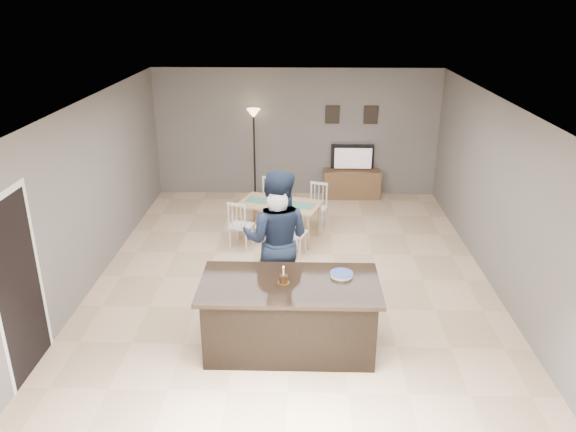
{
  "coord_description": "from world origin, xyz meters",
  "views": [
    {
      "loc": [
        0.14,
        -7.7,
        4.09
      ],
      "look_at": [
        -0.06,
        -0.3,
        1.16
      ],
      "focal_mm": 35.0,
      "sensor_mm": 36.0,
      "label": 1
    }
  ],
  "objects_px": {
    "television": "(353,158)",
    "dining_table": "(280,209)",
    "birthday_cake": "(283,279)",
    "man": "(276,240)",
    "floor_lamp": "(254,129)",
    "kitchen_island": "(290,315)",
    "plate_stack": "(342,274)",
    "tv_console": "(352,184)",
    "woman": "(277,249)"
  },
  "relations": [
    {
      "from": "television",
      "to": "dining_table",
      "type": "relative_size",
      "value": 0.47
    },
    {
      "from": "television",
      "to": "man",
      "type": "height_order",
      "value": "man"
    },
    {
      "from": "kitchen_island",
      "to": "television",
      "type": "height_order",
      "value": "television"
    },
    {
      "from": "birthday_cake",
      "to": "floor_lamp",
      "type": "bearing_deg",
      "value": 98.24
    },
    {
      "from": "kitchen_island",
      "to": "television",
      "type": "bearing_deg",
      "value": 77.99
    },
    {
      "from": "television",
      "to": "tv_console",
      "type": "bearing_deg",
      "value": 90.0
    },
    {
      "from": "birthday_cake",
      "to": "plate_stack",
      "type": "distance_m",
      "value": 0.73
    },
    {
      "from": "television",
      "to": "floor_lamp",
      "type": "xyz_separation_m",
      "value": [
        -2.08,
        -0.05,
        0.61
      ]
    },
    {
      "from": "woman",
      "to": "man",
      "type": "height_order",
      "value": "man"
    },
    {
      "from": "birthday_cake",
      "to": "woman",
      "type": "bearing_deg",
      "value": 97.03
    },
    {
      "from": "television",
      "to": "dining_table",
      "type": "bearing_deg",
      "value": 57.26
    },
    {
      "from": "television",
      "to": "dining_table",
      "type": "distance_m",
      "value": 2.71
    },
    {
      "from": "floor_lamp",
      "to": "birthday_cake",
      "type": "bearing_deg",
      "value": -81.76
    },
    {
      "from": "tv_console",
      "to": "dining_table",
      "type": "relative_size",
      "value": 0.62
    },
    {
      "from": "tv_console",
      "to": "dining_table",
      "type": "distance_m",
      "value": 2.64
    },
    {
      "from": "man",
      "to": "woman",
      "type": "bearing_deg",
      "value": 108.64
    },
    {
      "from": "man",
      "to": "plate_stack",
      "type": "bearing_deg",
      "value": 142.89
    },
    {
      "from": "kitchen_island",
      "to": "birthday_cake",
      "type": "distance_m",
      "value": 0.5
    },
    {
      "from": "plate_stack",
      "to": "birthday_cake",
      "type": "bearing_deg",
      "value": -164.63
    },
    {
      "from": "kitchen_island",
      "to": "plate_stack",
      "type": "bearing_deg",
      "value": 16.65
    },
    {
      "from": "kitchen_island",
      "to": "dining_table",
      "type": "distance_m",
      "value": 3.39
    },
    {
      "from": "television",
      "to": "woman",
      "type": "relative_size",
      "value": 0.52
    },
    {
      "from": "man",
      "to": "dining_table",
      "type": "bearing_deg",
      "value": -80.26
    },
    {
      "from": "kitchen_island",
      "to": "tv_console",
      "type": "height_order",
      "value": "kitchen_island"
    },
    {
      "from": "man",
      "to": "television",
      "type": "bearing_deg",
      "value": -98.47
    },
    {
      "from": "man",
      "to": "floor_lamp",
      "type": "distance_m",
      "value": 4.63
    },
    {
      "from": "man",
      "to": "birthday_cake",
      "type": "relative_size",
      "value": 9.02
    },
    {
      "from": "kitchen_island",
      "to": "man",
      "type": "distance_m",
      "value": 1.19
    },
    {
      "from": "woman",
      "to": "birthday_cake",
      "type": "bearing_deg",
      "value": 105.16
    },
    {
      "from": "television",
      "to": "dining_table",
      "type": "xyz_separation_m",
      "value": [
        -1.46,
        -2.26,
        -0.32
      ]
    },
    {
      "from": "plate_stack",
      "to": "floor_lamp",
      "type": "height_order",
      "value": "floor_lamp"
    },
    {
      "from": "woman",
      "to": "birthday_cake",
      "type": "relative_size",
      "value": 8.0
    },
    {
      "from": "kitchen_island",
      "to": "dining_table",
      "type": "bearing_deg",
      "value": 94.33
    },
    {
      "from": "floor_lamp",
      "to": "television",
      "type": "bearing_deg",
      "value": 1.37
    },
    {
      "from": "plate_stack",
      "to": "tv_console",
      "type": "bearing_deg",
      "value": 83.91
    },
    {
      "from": "man",
      "to": "plate_stack",
      "type": "relative_size",
      "value": 7.05
    },
    {
      "from": "floor_lamp",
      "to": "man",
      "type": "bearing_deg",
      "value": -81.51
    },
    {
      "from": "kitchen_island",
      "to": "birthday_cake",
      "type": "relative_size",
      "value": 9.79
    },
    {
      "from": "kitchen_island",
      "to": "floor_lamp",
      "type": "distance_m",
      "value": 5.75
    },
    {
      "from": "television",
      "to": "birthday_cake",
      "type": "bearing_deg",
      "value": 77.28
    },
    {
      "from": "birthday_cake",
      "to": "television",
      "type": "bearing_deg",
      "value": 77.28
    },
    {
      "from": "woman",
      "to": "floor_lamp",
      "type": "xyz_separation_m",
      "value": [
        -0.69,
        4.61,
        0.59
      ]
    },
    {
      "from": "tv_console",
      "to": "television",
      "type": "height_order",
      "value": "television"
    },
    {
      "from": "television",
      "to": "man",
      "type": "relative_size",
      "value": 0.46
    },
    {
      "from": "television",
      "to": "man",
      "type": "xyz_separation_m",
      "value": [
        -1.41,
        -4.6,
        0.13
      ]
    },
    {
      "from": "birthday_cake",
      "to": "dining_table",
      "type": "height_order",
      "value": "birthday_cake"
    },
    {
      "from": "television",
      "to": "floor_lamp",
      "type": "distance_m",
      "value": 2.17
    },
    {
      "from": "birthday_cake",
      "to": "plate_stack",
      "type": "xyz_separation_m",
      "value": [
        0.7,
        0.19,
        -0.03
      ]
    },
    {
      "from": "man",
      "to": "plate_stack",
      "type": "xyz_separation_m",
      "value": [
        0.83,
        -0.85,
        -0.07
      ]
    },
    {
      "from": "kitchen_island",
      "to": "dining_table",
      "type": "xyz_separation_m",
      "value": [
        -0.26,
        3.38,
        0.09
      ]
    }
  ]
}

